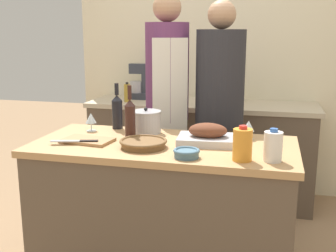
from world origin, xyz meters
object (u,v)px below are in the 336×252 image
(juice_jug, at_px, (242,145))
(milk_jug, at_px, (273,146))
(roasting_pan, at_px, (208,136))
(knife_chef, at_px, (76,141))
(person_cook_guest, at_px, (219,109))
(wine_bottle_dark, at_px, (130,118))
(stand_mixer, at_px, (139,84))
(person_cook_aproned, at_px, (167,101))
(wicker_basket, at_px, (143,143))
(stock_pot, at_px, (146,122))
(condiment_bottle_short, at_px, (127,93))
(wine_glass_left, at_px, (91,119))
(mixing_bowl, at_px, (186,153))
(cutting_board, at_px, (88,140))
(wine_glass_right, at_px, (249,127))
(wine_bottle_green, at_px, (117,111))
(condiment_bottle_tall, at_px, (239,94))

(juice_jug, bearing_deg, milk_jug, 9.17)
(roasting_pan, relative_size, knife_chef, 1.33)
(person_cook_guest, bearing_deg, wine_bottle_dark, -117.74)
(knife_chef, relative_size, stand_mixer, 0.83)
(person_cook_aproned, bearing_deg, stand_mixer, 100.50)
(wicker_basket, height_order, person_cook_guest, person_cook_guest)
(stock_pot, height_order, condiment_bottle_short, condiment_bottle_short)
(roasting_pan, xyz_separation_m, stock_pot, (-0.43, 0.18, 0.02))
(wicker_basket, bearing_deg, juice_jug, -11.62)
(wine_glass_left, bearing_deg, stock_pot, 6.84)
(stock_pot, bearing_deg, milk_jug, -28.73)
(juice_jug, relative_size, person_cook_aproned, 0.10)
(mixing_bowl, height_order, juice_jug, juice_jug)
(knife_chef, bearing_deg, mixing_bowl, -8.50)
(wine_glass_left, bearing_deg, juice_jug, -22.47)
(milk_jug, height_order, stand_mixer, stand_mixer)
(milk_jug, bearing_deg, wicker_basket, 172.71)
(wicker_basket, distance_m, wine_glass_left, 0.55)
(milk_jug, relative_size, stand_mixer, 0.52)
(cutting_board, height_order, wine_bottle_dark, wine_bottle_dark)
(wine_glass_right, relative_size, knife_chef, 0.42)
(wicker_basket, xyz_separation_m, knife_chef, (-0.40, -0.03, -0.00))
(wine_bottle_green, xyz_separation_m, condiment_bottle_tall, (0.72, 1.19, -0.03))
(wicker_basket, relative_size, cutting_board, 0.87)
(wicker_basket, bearing_deg, cutting_board, 173.92)
(wine_glass_right, relative_size, person_cook_aproned, 0.06)
(juice_jug, bearing_deg, roasting_pan, 127.85)
(milk_jug, bearing_deg, wine_bottle_green, 153.50)
(juice_jug, bearing_deg, mixing_bowl, -175.93)
(person_cook_aproned, bearing_deg, wicker_basket, -106.84)
(roasting_pan, relative_size, milk_jug, 2.14)
(roasting_pan, bearing_deg, wine_glass_left, 170.22)
(roasting_pan, bearing_deg, person_cook_guest, 91.50)
(wine_glass_right, xyz_separation_m, person_cook_aproned, (-0.64, 0.52, 0.05))
(roasting_pan, relative_size, wine_bottle_green, 1.19)
(wicker_basket, relative_size, juice_jug, 1.49)
(wine_bottle_green, relative_size, wine_glass_right, 2.66)
(roasting_pan, relative_size, stock_pot, 1.84)
(cutting_board, bearing_deg, juice_jug, -9.47)
(roasting_pan, relative_size, person_cook_guest, 0.21)
(wine_bottle_green, distance_m, wine_glass_right, 0.88)
(mixing_bowl, height_order, condiment_bottle_short, condiment_bottle_short)
(milk_jug, distance_m, condiment_bottle_short, 1.95)
(juice_jug, xyz_separation_m, condiment_bottle_tall, (-0.16, 1.73, 0.01))
(wine_glass_left, xyz_separation_m, person_cook_aproned, (0.38, 0.55, 0.05))
(wicker_basket, height_order, mixing_bowl, same)
(milk_jug, bearing_deg, wine_glass_left, 161.26)
(wine_bottle_dark, height_order, wine_glass_right, wine_bottle_dark)
(wine_glass_right, bearing_deg, wicker_basket, -149.51)
(juice_jug, distance_m, wine_bottle_dark, 0.76)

